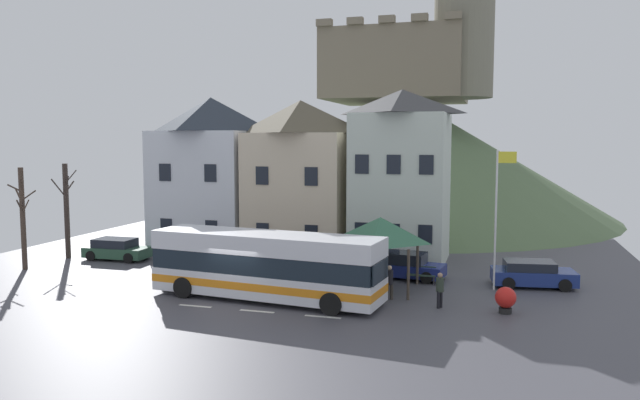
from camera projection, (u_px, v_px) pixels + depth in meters
ground_plane at (236, 303)px, 28.13m from camera, size 40.00×60.00×0.07m
townhouse_00 at (212, 174)px, 41.46m from camera, size 6.33×6.79×10.32m
townhouse_01 at (301, 179)px, 39.02m from camera, size 6.20×5.50×9.97m
townhouse_02 at (401, 176)px, 37.31m from camera, size 5.50×5.75×10.51m
hilltop_castle at (398, 149)px, 59.87m from camera, size 41.02×41.02×19.99m
transit_bus at (266, 266)px, 28.48m from camera, size 11.34×3.80×3.14m
bus_shelter at (380, 230)px, 30.33m from camera, size 3.60×3.60×3.65m
parked_car_00 at (117, 249)px, 38.21m from camera, size 4.04×1.97×1.32m
parked_car_01 at (203, 256)px, 36.10m from camera, size 4.28×2.10×1.31m
parked_car_02 at (532, 274)px, 31.14m from camera, size 4.29×2.45×1.32m
parked_car_03 at (405, 266)px, 33.05m from camera, size 4.32×2.30×1.41m
pedestrian_00 at (389, 280)px, 28.59m from camera, size 0.37×0.35×1.62m
pedestrian_01 at (440, 288)px, 27.13m from camera, size 0.35×0.35×1.59m
pedestrian_02 at (357, 278)px, 29.29m from camera, size 0.32×0.28×1.55m
public_bench at (422, 274)px, 31.93m from camera, size 1.49×0.48×0.87m
flagpole at (498, 210)px, 30.10m from camera, size 0.95×0.10×6.97m
harbour_buoy at (506, 299)px, 26.31m from camera, size 0.90×0.90×1.15m
bare_tree_00 at (67, 209)px, 38.47m from camera, size 1.60×1.74×6.00m
bare_tree_01 at (23, 216)px, 35.04m from camera, size 1.61×1.81×5.91m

